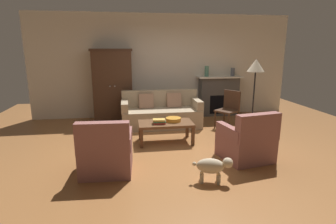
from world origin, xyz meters
TOP-DOWN VIEW (x-y plane):
  - ground_plane at (0.00, 0.00)m, footprint 9.60×9.60m
  - back_wall at (0.00, 2.55)m, footprint 7.20×0.10m
  - fireplace at (1.55, 2.30)m, footprint 1.26×0.48m
  - armoire at (-1.40, 2.22)m, footprint 1.06×0.57m
  - couch at (-0.22, 1.43)m, footprint 1.92×0.85m
  - coffee_table at (-0.28, 0.23)m, footprint 1.10×0.60m
  - fruit_bowl at (-0.11, 0.28)m, footprint 0.31×0.31m
  - book_stack at (-0.42, 0.15)m, footprint 0.26×0.19m
  - mantel_vase_jade at (1.17, 2.28)m, footprint 0.11×0.11m
  - mantel_vase_slate at (1.93, 2.28)m, footprint 0.11×0.11m
  - armchair_near_left at (-1.39, -1.00)m, footprint 0.82×0.81m
  - armchair_near_right at (0.97, -0.87)m, footprint 0.89×0.89m
  - side_chair_wooden at (1.37, 1.02)m, footprint 0.61×0.61m
  - floor_lamp at (1.63, 0.32)m, footprint 0.36×0.36m
  - dog at (0.14, -1.56)m, footprint 0.56×0.30m

SIDE VIEW (x-z plane):
  - ground_plane at x=0.00m, z-range 0.00..0.00m
  - dog at x=0.14m, z-range 0.05..0.44m
  - armchair_near_left at x=-1.39m, z-range -0.12..0.76m
  - armchair_near_right at x=0.97m, z-range -0.12..0.76m
  - couch at x=-0.22m, z-range -0.11..0.75m
  - coffee_table at x=-0.28m, z-range 0.16..0.58m
  - fruit_bowl at x=-0.11m, z-range 0.42..0.50m
  - book_stack at x=-0.42m, z-range 0.42..0.51m
  - side_chair_wooden at x=1.37m, z-range 0.06..0.96m
  - fireplace at x=1.55m, z-range 0.01..1.13m
  - armoire at x=-1.40m, z-range 0.00..1.88m
  - mantel_vase_slate at x=1.93m, z-range 1.12..1.35m
  - mantel_vase_jade at x=1.17m, z-range 1.12..1.41m
  - back_wall at x=0.00m, z-range 0.00..2.80m
  - floor_lamp at x=1.63m, z-range 0.61..2.28m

